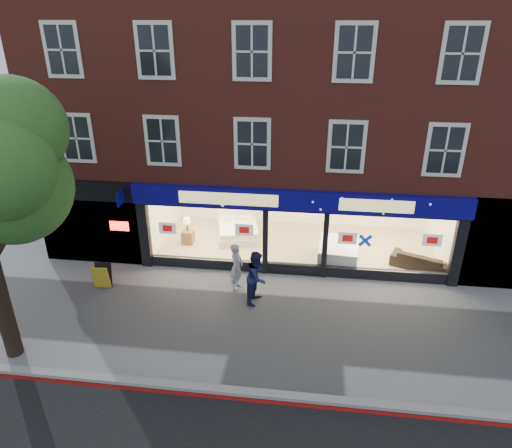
% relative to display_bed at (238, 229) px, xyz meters
% --- Properties ---
extents(ground, '(120.00, 120.00, 0.00)m').
position_rel_display_bed_xyz_m(ground, '(2.48, -5.67, -0.42)').
color(ground, gray).
rests_on(ground, ground).
extents(kerb_line, '(60.00, 0.10, 0.01)m').
position_rel_display_bed_xyz_m(kerb_line, '(2.48, -8.77, -0.41)').
color(kerb_line, '#8C0A07').
rests_on(kerb_line, ground).
extents(kerb_stone, '(60.00, 0.25, 0.12)m').
position_rel_display_bed_xyz_m(kerb_stone, '(2.48, -8.57, -0.36)').
color(kerb_stone, gray).
rests_on(kerb_stone, ground).
extents(showroom_floor, '(11.00, 4.50, 0.10)m').
position_rel_display_bed_xyz_m(showroom_floor, '(2.48, -0.42, -0.37)').
color(showroom_floor, tan).
rests_on(showroom_floor, ground).
extents(building, '(19.00, 8.26, 10.30)m').
position_rel_display_bed_xyz_m(building, '(2.46, 1.27, 6.25)').
color(building, maroon).
rests_on(building, ground).
extents(display_bed, '(2.05, 2.32, 1.13)m').
position_rel_display_bed_xyz_m(display_bed, '(0.00, 0.00, 0.00)').
color(display_bed, white).
rests_on(display_bed, showroom_floor).
extents(bedside_table, '(0.47, 0.47, 0.55)m').
position_rel_display_bed_xyz_m(bedside_table, '(-1.92, -0.87, -0.04)').
color(bedside_table, brown).
rests_on(bedside_table, showroom_floor).
extents(mattress_stack, '(1.57, 1.92, 0.71)m').
position_rel_display_bed_xyz_m(mattress_stack, '(4.08, -1.58, 0.04)').
color(mattress_stack, white).
rests_on(mattress_stack, showroom_floor).
extents(sofa, '(2.25, 1.59, 0.61)m').
position_rel_display_bed_xyz_m(sofa, '(7.08, -1.75, -0.01)').
color(sofa, black).
rests_on(sofa, showroom_floor).
extents(a_board, '(0.61, 0.42, 0.90)m').
position_rel_display_bed_xyz_m(a_board, '(-4.00, -4.35, 0.03)').
color(a_board, gold).
rests_on(a_board, ground).
extents(pedestrian_grey, '(0.51, 0.68, 1.70)m').
position_rel_display_bed_xyz_m(pedestrian_grey, '(0.59, -3.83, 0.43)').
color(pedestrian_grey, '#9A9CA1').
rests_on(pedestrian_grey, ground).
extents(pedestrian_blue, '(0.88, 1.03, 1.82)m').
position_rel_display_bed_xyz_m(pedestrian_blue, '(1.36, -4.48, 0.49)').
color(pedestrian_blue, '#171C41').
rests_on(pedestrian_blue, ground).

